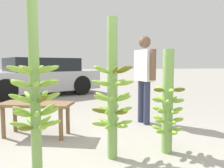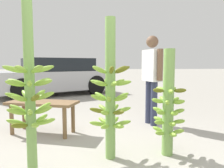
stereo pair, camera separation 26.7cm
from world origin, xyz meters
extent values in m
cylinder|color=#7AA851|center=(-0.73, 0.09, 0.87)|extent=(0.09, 0.09, 1.74)
ellipsoid|color=#84B238|center=(-0.76, -0.03, 1.04)|extent=(0.09, 0.20, 0.10)
ellipsoid|color=#84B238|center=(-0.63, 0.00, 1.04)|extent=(0.17, 0.17, 0.10)
ellipsoid|color=#84B238|center=(-0.60, 0.13, 1.04)|extent=(0.20, 0.10, 0.10)
ellipsoid|color=#84B238|center=(-0.70, 0.22, 1.04)|extent=(0.09, 0.20, 0.10)
ellipsoid|color=#5D6216|center=(-0.82, 0.19, 1.04)|extent=(0.17, 0.17, 0.10)
ellipsoid|color=#84B238|center=(-0.85, 0.06, 1.04)|extent=(0.20, 0.10, 0.10)
ellipsoid|color=#84B238|center=(-0.82, 0.00, 0.92)|extent=(0.17, 0.17, 0.09)
ellipsoid|color=#84B238|center=(-0.69, -0.03, 0.92)|extent=(0.09, 0.20, 0.09)
ellipsoid|color=#84B238|center=(-0.60, 0.06, 0.92)|extent=(0.20, 0.09, 0.09)
ellipsoid|color=#84B238|center=(-0.63, 0.19, 0.92)|extent=(0.17, 0.17, 0.09)
ellipsoid|color=#84B238|center=(-0.76, 0.22, 0.92)|extent=(0.09, 0.20, 0.09)
ellipsoid|color=#84B238|center=(-0.85, 0.13, 0.92)|extent=(0.20, 0.09, 0.09)
ellipsoid|color=#84B238|center=(-0.67, 0.21, 0.79)|extent=(0.13, 0.19, 0.11)
ellipsoid|color=#84B238|center=(-0.80, 0.20, 0.79)|extent=(0.14, 0.18, 0.11)
ellipsoid|color=#84B238|center=(-0.86, 0.09, 0.79)|extent=(0.19, 0.06, 0.11)
ellipsoid|color=#84B238|center=(-0.78, -0.02, 0.79)|extent=(0.13, 0.19, 0.11)
ellipsoid|color=#5D6216|center=(-0.65, -0.01, 0.79)|extent=(0.14, 0.18, 0.11)
ellipsoid|color=#84B238|center=(-0.60, 0.10, 0.79)|extent=(0.19, 0.06, 0.11)
ellipsoid|color=#84B238|center=(-0.60, 0.06, 0.66)|extent=(0.20, 0.10, 0.11)
ellipsoid|color=#84B238|center=(-0.63, 0.18, 0.66)|extent=(0.17, 0.16, 0.11)
ellipsoid|color=#84B238|center=(-0.76, 0.22, 0.66)|extent=(0.09, 0.20, 0.11)
ellipsoid|color=#84B238|center=(-0.85, 0.13, 0.66)|extent=(0.20, 0.10, 0.11)
ellipsoid|color=#84B238|center=(-0.82, 0.01, 0.66)|extent=(0.17, 0.16, 0.11)
ellipsoid|color=#84B238|center=(-0.70, -0.03, 0.66)|extent=(0.09, 0.20, 0.11)
ellipsoid|color=#84B238|center=(-0.79, 0.21, 0.54)|extent=(0.14, 0.19, 0.09)
ellipsoid|color=#84B238|center=(-0.86, 0.09, 0.54)|extent=(0.19, 0.05, 0.09)
ellipsoid|color=#5D6216|center=(-0.79, -0.02, 0.54)|extent=(0.14, 0.19, 0.09)
ellipsoid|color=#84B238|center=(-0.66, -0.02, 0.54)|extent=(0.14, 0.19, 0.09)
ellipsoid|color=#84B238|center=(-0.59, 0.09, 0.54)|extent=(0.19, 0.05, 0.09)
ellipsoid|color=#84B238|center=(-0.66, 0.21, 0.54)|extent=(0.14, 0.19, 0.09)
cylinder|color=#7AA851|center=(0.05, 0.47, 0.80)|extent=(0.11, 0.11, 1.59)
ellipsoid|color=#5D6216|center=(0.17, 0.40, 1.02)|extent=(0.19, 0.14, 0.12)
ellipsoid|color=#5D6216|center=(0.17, 0.54, 1.02)|extent=(0.19, 0.14, 0.12)
ellipsoid|color=#84B238|center=(0.05, 0.61, 1.02)|extent=(0.05, 0.19, 0.12)
ellipsoid|color=#84B238|center=(-0.07, 0.54, 1.02)|extent=(0.19, 0.14, 0.12)
ellipsoid|color=#84B238|center=(-0.07, 0.40, 1.02)|extent=(0.19, 0.14, 0.12)
ellipsoid|color=#5D6216|center=(0.05, 0.33, 1.02)|extent=(0.05, 0.19, 0.12)
ellipsoid|color=#84B238|center=(0.19, 0.42, 0.87)|extent=(0.20, 0.11, 0.09)
ellipsoid|color=#84B238|center=(0.16, 0.56, 0.87)|extent=(0.18, 0.16, 0.09)
ellipsoid|color=#84B238|center=(0.02, 0.61, 0.87)|extent=(0.08, 0.20, 0.09)
ellipsoid|color=#84B238|center=(-0.09, 0.52, 0.87)|extent=(0.20, 0.11, 0.09)
ellipsoid|color=#84B238|center=(-0.06, 0.37, 0.87)|extent=(0.18, 0.16, 0.09)
ellipsoid|color=#84B238|center=(0.08, 0.33, 0.87)|extent=(0.08, 0.20, 0.09)
ellipsoid|color=#84B238|center=(0.18, 0.51, 0.71)|extent=(0.20, 0.11, 0.11)
ellipsoid|color=#5D6216|center=(0.08, 0.61, 0.71)|extent=(0.09, 0.20, 0.11)
ellipsoid|color=#84B238|center=(-0.06, 0.56, 0.71)|extent=(0.18, 0.17, 0.11)
ellipsoid|color=#84B238|center=(-0.09, 0.43, 0.71)|extent=(0.20, 0.11, 0.11)
ellipsoid|color=#84B238|center=(0.02, 0.33, 0.71)|extent=(0.09, 0.20, 0.11)
ellipsoid|color=#84B238|center=(0.15, 0.37, 0.71)|extent=(0.18, 0.17, 0.11)
ellipsoid|color=#5D6216|center=(-0.09, 0.46, 0.56)|extent=(0.20, 0.05, 0.09)
ellipsoid|color=#84B238|center=(-0.02, 0.34, 0.56)|extent=(0.14, 0.20, 0.09)
ellipsoid|color=#5D6216|center=(0.12, 0.35, 0.56)|extent=(0.14, 0.19, 0.09)
ellipsoid|color=#84B238|center=(0.19, 0.47, 0.56)|extent=(0.20, 0.05, 0.09)
ellipsoid|color=#84B238|center=(0.12, 0.60, 0.56)|extent=(0.14, 0.20, 0.09)
ellipsoid|color=#84B238|center=(-0.03, 0.59, 0.56)|extent=(0.14, 0.19, 0.09)
ellipsoid|color=#84B238|center=(-0.10, 0.47, 0.41)|extent=(0.20, 0.05, 0.08)
ellipsoid|color=#84B238|center=(-0.02, 0.34, 0.41)|extent=(0.14, 0.19, 0.08)
ellipsoid|color=#84B238|center=(0.13, 0.34, 0.41)|extent=(0.14, 0.19, 0.08)
ellipsoid|color=#84B238|center=(0.19, 0.47, 0.41)|extent=(0.20, 0.05, 0.08)
ellipsoid|color=#84B238|center=(0.12, 0.60, 0.41)|extent=(0.14, 0.19, 0.08)
ellipsoid|color=#84B238|center=(-0.03, 0.59, 0.41)|extent=(0.14, 0.19, 0.08)
cylinder|color=#7AA851|center=(0.73, 0.50, 0.63)|extent=(0.13, 0.13, 1.26)
ellipsoid|color=#84B238|center=(0.67, 0.61, 0.78)|extent=(0.11, 0.15, 0.07)
ellipsoid|color=#5D6216|center=(0.61, 0.48, 0.78)|extent=(0.15, 0.07, 0.07)
ellipsoid|color=#84B238|center=(0.72, 0.37, 0.78)|extent=(0.07, 0.15, 0.07)
ellipsoid|color=#5D6216|center=(0.85, 0.44, 0.78)|extent=(0.15, 0.11, 0.07)
ellipsoid|color=#84B238|center=(0.83, 0.59, 0.78)|extent=(0.14, 0.14, 0.07)
ellipsoid|color=#84B238|center=(0.61, 0.51, 0.65)|extent=(0.15, 0.07, 0.08)
ellipsoid|color=#84B238|center=(0.68, 0.38, 0.65)|extent=(0.11, 0.15, 0.08)
ellipsoid|color=#84B238|center=(0.83, 0.41, 0.65)|extent=(0.14, 0.14, 0.08)
ellipsoid|color=#84B238|center=(0.85, 0.56, 0.65)|extent=(0.15, 0.12, 0.08)
ellipsoid|color=#84B238|center=(0.71, 0.62, 0.65)|extent=(0.08, 0.15, 0.08)
ellipsoid|color=#84B238|center=(0.64, 0.58, 0.53)|extent=(0.14, 0.13, 0.08)
ellipsoid|color=#84B238|center=(0.62, 0.43, 0.53)|extent=(0.15, 0.12, 0.08)
ellipsoid|color=#84B238|center=(0.76, 0.37, 0.53)|extent=(0.08, 0.15, 0.08)
ellipsoid|color=#84B238|center=(0.86, 0.49, 0.53)|extent=(0.15, 0.06, 0.08)
ellipsoid|color=#84B238|center=(0.79, 0.62, 0.53)|extent=(0.10, 0.15, 0.08)
ellipsoid|color=#84B238|center=(0.86, 0.47, 0.41)|extent=(0.15, 0.08, 0.07)
ellipsoid|color=#84B238|center=(0.80, 0.61, 0.41)|extent=(0.12, 0.15, 0.07)
ellipsoid|color=#84B238|center=(0.65, 0.60, 0.41)|extent=(0.13, 0.14, 0.07)
ellipsoid|color=#84B238|center=(0.61, 0.45, 0.41)|extent=(0.15, 0.10, 0.07)
ellipsoid|color=#84B238|center=(0.74, 0.37, 0.41)|extent=(0.06, 0.15, 0.07)
ellipsoid|color=#84B238|center=(0.86, 0.48, 0.28)|extent=(0.15, 0.07, 0.08)
ellipsoid|color=#84B238|center=(0.79, 0.61, 0.28)|extent=(0.11, 0.15, 0.08)
ellipsoid|color=#84B238|center=(0.64, 0.59, 0.28)|extent=(0.14, 0.14, 0.08)
ellipsoid|color=#84B238|center=(0.62, 0.44, 0.28)|extent=(0.15, 0.11, 0.08)
ellipsoid|color=#84B238|center=(0.76, 0.37, 0.28)|extent=(0.07, 0.15, 0.08)
cylinder|color=#2D334C|center=(0.88, 1.89, 0.39)|extent=(0.14, 0.14, 0.78)
cylinder|color=#2D334C|center=(0.93, 1.72, 0.39)|extent=(0.14, 0.14, 0.78)
cube|color=white|center=(0.90, 1.81, 1.05)|extent=(0.29, 0.44, 0.55)
cylinder|color=brown|center=(0.83, 2.05, 1.07)|extent=(0.12, 0.12, 0.52)
cylinder|color=brown|center=(0.97, 1.56, 1.07)|extent=(0.12, 0.12, 0.52)
sphere|color=brown|center=(0.90, 1.81, 1.47)|extent=(0.21, 0.21, 0.21)
cube|color=brown|center=(-0.92, 1.45, 0.48)|extent=(1.14, 0.74, 0.04)
cylinder|color=brown|center=(-1.29, 1.73, 0.23)|extent=(0.06, 0.06, 0.46)
cylinder|color=brown|center=(-0.46, 1.47, 0.23)|extent=(0.06, 0.06, 0.46)
cylinder|color=brown|center=(-1.38, 1.44, 0.23)|extent=(0.06, 0.06, 0.46)
cylinder|color=brown|center=(-0.55, 1.17, 0.23)|extent=(0.06, 0.06, 0.46)
cube|color=#B7B7BC|center=(-1.48, 5.89, 0.51)|extent=(4.35, 3.45, 0.65)
cube|color=black|center=(-1.34, 5.97, 1.05)|extent=(2.70, 2.50, 0.44)
cylinder|color=black|center=(-2.18, 4.58, 0.33)|extent=(0.68, 0.48, 0.67)
cylinder|color=black|center=(-0.01, 5.71, 0.33)|extent=(0.68, 0.48, 0.67)
cylinder|color=black|center=(-0.79, 7.20, 0.33)|extent=(0.68, 0.48, 0.67)
camera|label=1|loc=(-0.43, -1.92, 1.09)|focal=35.00mm
camera|label=2|loc=(-0.16, -1.96, 1.09)|focal=35.00mm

